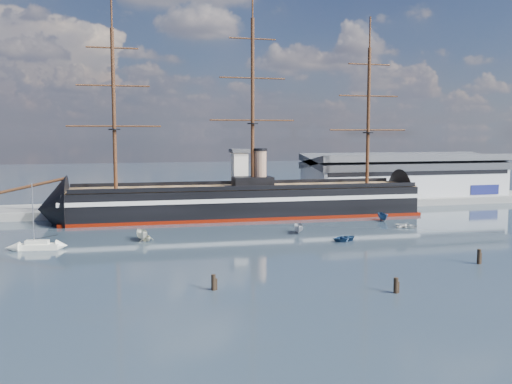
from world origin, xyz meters
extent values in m
plane|color=#273946|center=(0.00, 40.00, 0.00)|extent=(600.00, 600.00, 0.00)
cube|color=slate|center=(10.00, 76.00, 0.00)|extent=(180.00, 18.00, 2.00)
cube|color=#B7BABC|center=(58.00, 80.00, 7.00)|extent=(62.00, 20.00, 10.00)
cube|color=#3F4247|center=(58.00, 80.00, 12.60)|extent=(63.00, 21.00, 2.00)
cube|color=silver|center=(3.00, 73.00, 9.00)|extent=(4.00, 4.00, 14.00)
cube|color=#3F4247|center=(3.00, 73.00, 16.50)|extent=(5.00, 5.00, 1.00)
cube|color=black|center=(1.32, 60.00, 4.00)|extent=(88.56, 19.42, 7.00)
cube|color=silver|center=(1.32, 60.00, 5.20)|extent=(90.57, 19.74, 1.00)
cube|color=#640E01|center=(1.32, 60.00, 0.35)|extent=(90.56, 19.70, 0.90)
cone|color=black|center=(-45.18, 60.00, 3.70)|extent=(14.60, 16.21, 15.68)
cone|color=black|center=(47.82, 60.00, 3.70)|extent=(11.60, 16.10, 15.68)
cube|color=brown|center=(1.32, 60.00, 7.60)|extent=(88.51, 18.14, 0.40)
cube|color=black|center=(3.32, 60.00, 9.00)|extent=(10.23, 6.39, 2.50)
cylinder|color=#A47C61|center=(5.32, 60.00, 12.50)|extent=(3.20, 3.20, 9.00)
cylinder|color=#381E0F|center=(-50.68, 60.00, 9.00)|extent=(17.77, 1.39, 4.43)
cylinder|color=#381E0F|center=(-30.68, 60.00, 26.80)|extent=(0.90, 0.90, 38.00)
cylinder|color=#381E0F|center=(3.32, 60.00, 28.80)|extent=(0.90, 0.90, 42.00)
cylinder|color=#381E0F|center=(35.32, 60.00, 25.80)|extent=(0.90, 0.90, 36.00)
cube|color=silver|center=(-45.67, 30.05, 0.51)|extent=(7.96, 3.47, 1.03)
cube|color=silver|center=(-45.67, 30.05, 1.33)|extent=(4.32, 2.28, 0.82)
cylinder|color=#B2B2B7|center=(-46.18, 30.05, 6.67)|extent=(0.16, 0.16, 11.29)
imported|color=beige|center=(-26.35, 34.26, 0.00)|extent=(6.52, 2.45, 2.60)
imported|color=navy|center=(12.77, 23.13, 0.00)|extent=(2.61, 3.64, 1.58)
imported|color=gray|center=(6.56, 33.65, 0.00)|extent=(6.57, 4.13, 2.47)
imported|color=beige|center=(-25.64, 33.18, 0.00)|extent=(5.82, 4.28, 1.96)
imported|color=silver|center=(32.66, 34.10, 0.00)|extent=(2.83, 3.04, 1.39)
imported|color=navy|center=(32.42, 45.02, 0.00)|extent=(6.17, 3.13, 2.35)
cylinder|color=black|center=(-19.51, -5.32, 0.00)|extent=(0.64, 0.64, 2.87)
cylinder|color=black|center=(3.78, -13.17, 0.00)|extent=(0.64, 0.64, 2.82)
cylinder|color=black|center=(25.46, -1.28, 0.00)|extent=(0.64, 0.64, 3.15)
camera|label=1|loc=(-33.78, -80.16, 21.33)|focal=40.00mm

